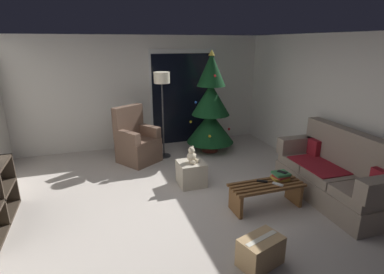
% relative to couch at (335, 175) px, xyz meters
% --- Properties ---
extents(ground_plane, '(7.00, 7.00, 0.00)m').
position_rel_couch_xyz_m(ground_plane, '(-2.32, 0.50, -0.40)').
color(ground_plane, '#BCB2A8').
extents(wall_back, '(5.72, 0.12, 2.50)m').
position_rel_couch_xyz_m(wall_back, '(-2.32, 3.56, 0.85)').
color(wall_back, silver).
rests_on(wall_back, ground).
extents(wall_right, '(0.12, 6.00, 2.50)m').
position_rel_couch_xyz_m(wall_right, '(0.54, 0.50, 0.85)').
color(wall_right, silver).
rests_on(wall_right, ground).
extents(patio_door_frame, '(1.60, 0.02, 2.20)m').
position_rel_couch_xyz_m(patio_door_frame, '(-1.36, 3.49, 0.70)').
color(patio_door_frame, silver).
rests_on(patio_door_frame, ground).
extents(patio_door_glass, '(1.50, 0.02, 2.10)m').
position_rel_couch_xyz_m(patio_door_glass, '(-1.36, 3.47, 0.65)').
color(patio_door_glass, black).
rests_on(patio_door_glass, ground).
extents(couch, '(0.84, 1.96, 1.08)m').
position_rel_couch_xyz_m(couch, '(0.00, 0.00, 0.00)').
color(couch, gray).
rests_on(couch, ground).
extents(coffee_table, '(1.10, 0.40, 0.38)m').
position_rel_couch_xyz_m(coffee_table, '(-1.14, 0.11, -0.14)').
color(coffee_table, brown).
rests_on(coffee_table, ground).
extents(remote_black, '(0.15, 0.13, 0.02)m').
position_rel_couch_xyz_m(remote_black, '(-1.16, 0.19, -0.01)').
color(remote_black, black).
rests_on(remote_black, coffee_table).
extents(remote_white, '(0.12, 0.15, 0.02)m').
position_rel_couch_xyz_m(remote_white, '(-1.00, 0.04, -0.01)').
color(remote_white, silver).
rests_on(remote_white, coffee_table).
extents(book_stack, '(0.26, 0.22, 0.11)m').
position_rel_couch_xyz_m(book_stack, '(-0.86, 0.18, 0.04)').
color(book_stack, '#B79333').
rests_on(book_stack, coffee_table).
extents(cell_phone, '(0.13, 0.16, 0.01)m').
position_rel_couch_xyz_m(cell_phone, '(-0.84, 0.18, 0.10)').
color(cell_phone, black).
rests_on(cell_phone, book_stack).
extents(christmas_tree, '(1.04, 1.04, 2.20)m').
position_rel_couch_xyz_m(christmas_tree, '(-1.01, 2.64, 0.57)').
color(christmas_tree, '#4C1E19').
rests_on(christmas_tree, ground).
extents(armchair, '(0.95, 0.95, 1.13)m').
position_rel_couch_xyz_m(armchair, '(-2.65, 2.55, 0.00)').
color(armchair, brown).
rests_on(armchair, ground).
extents(floor_lamp, '(0.32, 0.32, 1.78)m').
position_rel_couch_xyz_m(floor_lamp, '(-2.07, 2.62, 1.11)').
color(floor_lamp, '#2D2D30').
rests_on(floor_lamp, ground).
extents(ottoman, '(0.44, 0.44, 0.41)m').
position_rel_couch_xyz_m(ottoman, '(-1.94, 1.18, -0.19)').
color(ottoman, '#B2A893').
rests_on(ottoman, ground).
extents(teddy_bear_cream, '(0.21, 0.22, 0.29)m').
position_rel_couch_xyz_m(teddy_bear_cream, '(-1.93, 1.17, 0.13)').
color(teddy_bear_cream, beige).
rests_on(teddy_bear_cream, ottoman).
extents(cardboard_box_taped_mid_floor, '(0.54, 0.43, 0.33)m').
position_rel_couch_xyz_m(cardboard_box_taped_mid_floor, '(-1.84, -0.91, -0.23)').
color(cardboard_box_taped_mid_floor, tan).
rests_on(cardboard_box_taped_mid_floor, ground).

